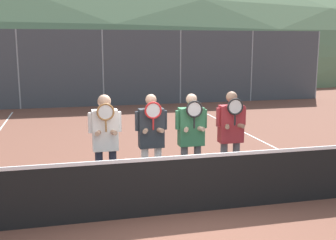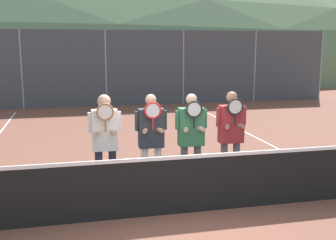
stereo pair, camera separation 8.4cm
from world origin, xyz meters
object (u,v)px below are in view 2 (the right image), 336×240
Objects in this scene: car_center at (167,77)px; car_right_of_center at (257,75)px; player_center_right at (191,135)px; car_left_of_center at (73,79)px; player_center_left at (151,137)px; player_rightmost at (231,132)px; player_leftmost at (105,138)px.

car_right_of_center is (4.91, -0.43, 0.02)m from car_center.
car_center is at bearing 78.70° from player_center_right.
player_center_right is at bearing -119.01° from car_right_of_center.
car_left_of_center is at bearing -179.65° from car_right_of_center.
player_center_right is 14.82m from car_center.
player_center_left is 14.08m from car_left_of_center.
player_rightmost is 0.40× the size of car_left_of_center.
car_left_of_center is (-1.20, 14.02, -0.12)m from player_center_left.
car_right_of_center reaches higher than player_leftmost.
car_right_of_center is at bearing 58.77° from player_center_left.
player_leftmost is 0.44× the size of car_center.
car_right_of_center reaches higher than player_rightmost.
player_leftmost is at bearing -106.89° from car_center.
player_center_left is 1.01× the size of player_center_right.
car_left_of_center is 1.08× the size of car_center.
car_right_of_center is (9.74, 0.06, 0.00)m from car_left_of_center.
player_center_left is 0.40× the size of car_left_of_center.
car_left_of_center is (-2.69, 14.01, -0.13)m from player_rightmost.
player_center_left is 0.38× the size of car_right_of_center.
player_center_left is 1.00× the size of player_rightmost.
player_center_right is 14.17m from car_left_of_center.
car_center is at bearing 5.82° from car_left_of_center.
player_center_right is 0.38× the size of car_right_of_center.
player_leftmost reaches higher than player_center_right.
car_right_of_center is (9.34, 14.14, -0.15)m from player_leftmost.
player_center_right is (0.72, -0.01, -0.00)m from player_center_left.
car_right_of_center is at bearing -5.04° from car_center.
player_center_right is 0.76m from player_rightmost.
player_rightmost is at bearing 1.78° from player_center_right.
car_left_of_center is 0.96× the size of car_right_of_center.
car_left_of_center and car_right_of_center have the same top height.
player_leftmost is at bearing -88.36° from car_left_of_center.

